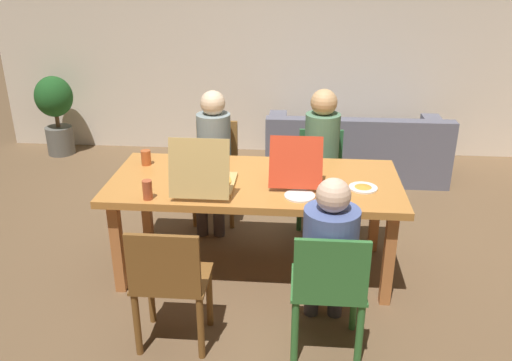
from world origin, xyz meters
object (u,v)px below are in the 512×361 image
pizza_box_0 (205,181)px  pizza_box_1 (296,169)px  person_1 (322,150)px  drinking_glass_1 (146,158)px  dining_table (255,188)px  chair_2 (216,167)px  drinking_glass_0 (147,190)px  couch (355,151)px  person_2 (213,149)px  plate_1 (300,196)px  potted_plant (56,109)px  person_0 (329,247)px  plate_0 (363,187)px  chair_3 (169,282)px  chair_0 (329,289)px  chair_1 (320,173)px

pizza_box_0 → pizza_box_1: size_ratio=0.89×
person_1 → drinking_glass_1: (-1.40, -0.55, 0.09)m
dining_table → chair_2: 1.03m
drinking_glass_0 → couch: 3.01m
chair_2 → person_2: 0.27m
dining_table → plate_1: bearing=-40.1°
pizza_box_0 → potted_plant: pizza_box_0 is taller
person_0 → potted_plant: person_0 is taller
person_1 → plate_0: 0.92m
chair_3 → pizza_box_0: 0.85m
person_1 → pizza_box_0: person_1 is taller
potted_plant → chair_3: bearing=-57.0°
person_0 → potted_plant: (-3.17, 3.25, -0.10)m
drinking_glass_1 → pizza_box_0: bearing=-37.3°
dining_table → chair_2: size_ratio=2.37×
person_1 → drinking_glass_0: person_1 is taller
couch → potted_plant: 3.63m
person_0 → chair_3: (-0.96, -0.16, -0.20)m
chair_3 → potted_plant: 4.06m
drinking_glass_0 → dining_table: bearing=30.2°
person_0 → plate_1: person_0 is taller
chair_0 → person_2: bearing=119.2°
couch → potted_plant: (-3.60, 0.39, 0.30)m
person_2 → chair_3: (0.00, -1.73, -0.24)m
chair_0 → person_0: person_0 is taller
person_2 → couch: person_2 is taller
chair_1 → couch: size_ratio=0.43×
person_2 → pizza_box_1: 1.00m
dining_table → plate_1: 0.44m
chair_2 → pizza_box_1: bearing=-47.8°
chair_1 → potted_plant: 3.53m
pizza_box_0 → chair_3: bearing=-97.4°
dining_table → plate_0: 0.80m
chair_1 → chair_2: size_ratio=0.94×
potted_plant → person_1: bearing=-27.9°
pizza_box_0 → plate_1: size_ratio=2.35×
chair_3 → drinking_glass_1: drinking_glass_1 is taller
drinking_glass_1 → dining_table: bearing=-14.3°
chair_1 → pizza_box_1: size_ratio=1.52×
dining_table → pizza_box_0: bearing=-150.7°
chair_1 → pizza_box_0: (-0.86, -1.09, 0.36)m
dining_table → person_0: (0.52, -0.80, -0.02)m
chair_2 → pizza_box_1: size_ratio=1.62×
chair_0 → person_0: size_ratio=0.75×
chair_1 → pizza_box_0: pizza_box_0 is taller
drinking_glass_0 → person_0: bearing=-17.9°
chair_0 → couch: chair_0 is taller
dining_table → potted_plant: (-2.65, 2.45, -0.12)m
chair_2 → potted_plant: 2.69m
dining_table → chair_3: bearing=-114.6°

